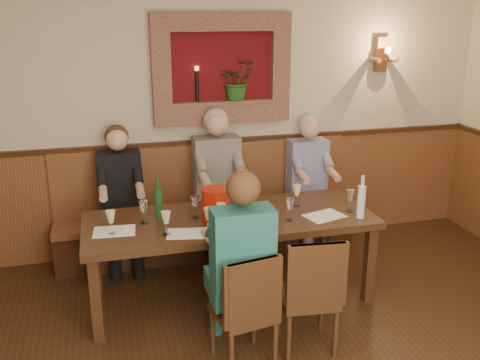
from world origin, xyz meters
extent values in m
cube|color=#C7B696|center=(0.00, 3.00, 1.40)|extent=(6.00, 0.04, 2.80)
cube|color=brown|center=(0.00, 2.98, 0.55)|extent=(6.00, 0.04, 1.10)
cube|color=#381E0F|center=(0.00, 2.98, 1.12)|extent=(6.02, 0.06, 0.05)
cube|color=#570C0F|center=(0.20, 2.98, 1.85)|extent=(1.00, 0.02, 0.70)
cube|color=#98624D|center=(0.20, 2.94, 2.29)|extent=(1.36, 0.12, 0.18)
cube|color=#98624D|center=(0.20, 2.94, 1.41)|extent=(1.36, 0.12, 0.18)
cube|color=#98624D|center=(-0.39, 2.94, 1.85)|extent=(0.18, 0.12, 0.70)
cube|color=#98624D|center=(0.79, 2.94, 1.85)|extent=(0.18, 0.12, 0.70)
cube|color=#98624D|center=(0.20, 2.94, 1.52)|extent=(1.00, 0.14, 0.04)
imported|color=#21531C|center=(0.35, 2.94, 1.74)|extent=(0.35, 0.30, 0.39)
cylinder|color=black|center=(-0.05, 2.94, 1.69)|extent=(0.03, 0.03, 0.30)
cylinder|color=#FFBF59|center=(-0.05, 2.94, 1.86)|extent=(0.04, 0.04, 0.04)
cube|color=brown|center=(1.90, 2.95, 1.95)|extent=(0.12, 0.08, 0.35)
cylinder|color=brown|center=(1.80, 2.88, 1.90)|extent=(0.05, 0.18, 0.05)
cylinder|color=brown|center=(2.00, 2.88, 1.90)|extent=(0.05, 0.18, 0.05)
cylinder|color=#FFBF59|center=(1.90, 2.82, 2.00)|extent=(0.06, 0.06, 0.06)
cube|color=#371E10|center=(0.00, 1.85, 0.72)|extent=(2.40, 0.90, 0.06)
cube|color=#371E10|center=(-1.12, 1.48, 0.34)|extent=(0.08, 0.08, 0.69)
cube|color=#371E10|center=(1.12, 1.48, 0.34)|extent=(0.08, 0.08, 0.69)
cube|color=#371E10|center=(-1.12, 2.22, 0.34)|extent=(0.08, 0.08, 0.69)
cube|color=#371E10|center=(1.12, 2.22, 0.34)|extent=(0.08, 0.08, 0.69)
cube|color=#381E0F|center=(0.00, 2.76, 0.20)|extent=(3.00, 0.40, 0.40)
cube|color=brown|center=(0.00, 2.76, 0.42)|extent=(3.00, 0.45, 0.06)
cube|color=brown|center=(0.00, 2.95, 0.78)|extent=(3.00, 0.06, 0.66)
cube|color=#371E10|center=(-0.13, 0.96, 0.18)|extent=(0.43, 0.43, 0.37)
cube|color=#371E10|center=(-0.13, 0.96, 0.39)|extent=(0.45, 0.45, 0.05)
cube|color=#371E10|center=(-0.10, 0.79, 0.64)|extent=(0.39, 0.10, 0.46)
cube|color=#371E10|center=(0.37, 1.02, 0.19)|extent=(0.42, 0.42, 0.38)
cube|color=#371E10|center=(0.37, 1.02, 0.41)|extent=(0.44, 0.44, 0.05)
cube|color=#371E10|center=(0.35, 0.84, 0.67)|extent=(0.40, 0.08, 0.48)
cube|color=black|center=(-0.85, 2.62, 0.23)|extent=(0.40, 0.42, 0.45)
cube|color=black|center=(-0.85, 2.78, 0.87)|extent=(0.40, 0.21, 0.53)
sphere|color=#D8A384|center=(-0.85, 2.74, 1.26)|extent=(0.20, 0.20, 0.20)
sphere|color=#4C2D19|center=(-0.85, 2.79, 1.28)|extent=(0.22, 0.22, 0.22)
cube|color=#5D5855|center=(0.10, 2.60, 0.23)|extent=(0.45, 0.47, 0.45)
cube|color=#5D5855|center=(0.10, 2.78, 0.92)|extent=(0.45, 0.24, 0.59)
sphere|color=#D8A384|center=(0.10, 2.74, 1.35)|extent=(0.23, 0.23, 0.23)
sphere|color=#B2B2B2|center=(0.10, 2.79, 1.38)|extent=(0.25, 0.25, 0.25)
cube|color=navy|center=(1.05, 2.62, 0.23)|extent=(0.40, 0.42, 0.45)
cube|color=navy|center=(1.05, 2.78, 0.87)|extent=(0.40, 0.21, 0.53)
sphere|color=#D8A384|center=(1.05, 2.74, 1.25)|extent=(0.20, 0.20, 0.20)
sphere|color=#B2B2B2|center=(1.05, 2.79, 1.27)|extent=(0.22, 0.22, 0.22)
cube|color=navy|center=(-0.13, 1.15, 0.23)|extent=(0.42, 0.44, 0.45)
cube|color=navy|center=(-0.13, 0.98, 0.88)|extent=(0.42, 0.22, 0.55)
sphere|color=#D8A384|center=(-0.13, 1.02, 1.29)|extent=(0.21, 0.21, 0.21)
sphere|color=#4C2D19|center=(-0.13, 0.97, 1.31)|extent=(0.23, 0.23, 0.23)
cylinder|color=red|center=(-0.12, 1.84, 0.88)|extent=(0.30, 0.30, 0.26)
cylinder|color=#19471E|center=(0.15, 1.92, 0.89)|extent=(0.07, 0.07, 0.29)
cylinder|color=orange|center=(0.15, 1.92, 1.08)|extent=(0.03, 0.03, 0.09)
cylinder|color=#19471E|center=(-0.57, 1.97, 0.88)|extent=(0.08, 0.08, 0.27)
cylinder|color=#19471E|center=(-0.57, 1.97, 1.06)|extent=(0.03, 0.03, 0.09)
cylinder|color=silver|center=(1.04, 1.56, 0.89)|extent=(0.09, 0.09, 0.27)
cylinder|color=silver|center=(1.04, 1.56, 1.07)|extent=(0.04, 0.04, 0.09)
cube|color=white|center=(-0.94, 1.79, 0.75)|extent=(0.34, 0.26, 0.00)
cube|color=white|center=(-0.05, 1.76, 0.75)|extent=(0.34, 0.27, 0.00)
cube|color=white|center=(0.77, 1.67, 0.75)|extent=(0.37, 0.31, 0.00)
cube|color=white|center=(-0.40, 1.60, 0.75)|extent=(0.34, 0.27, 0.00)
camera|label=1|loc=(-0.99, -2.17, 2.41)|focal=40.00mm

